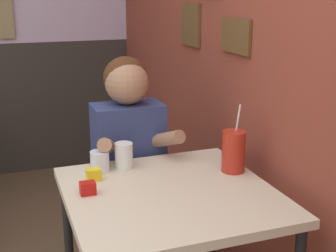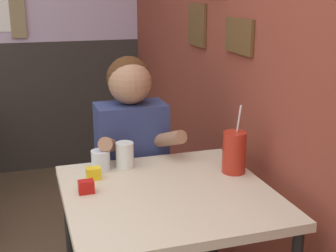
# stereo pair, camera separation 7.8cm
# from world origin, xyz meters

# --- Properties ---
(brick_wall_right) EXTENTS (0.08, 4.77, 2.70)m
(brick_wall_right) POSITION_xyz_m (1.23, 1.38, 1.35)
(brick_wall_right) COLOR brown
(brick_wall_right) RESTS_ON ground_plane
(main_table) EXTENTS (0.80, 0.81, 0.75)m
(main_table) POSITION_xyz_m (0.73, 0.38, 0.67)
(main_table) COLOR beige
(main_table) RESTS_ON ground_plane
(person_seated) EXTENTS (0.42, 0.41, 1.21)m
(person_seated) POSITION_xyz_m (0.71, 0.92, 0.64)
(person_seated) COLOR navy
(person_seated) RESTS_ON ground_plane
(cocktail_pitcher) EXTENTS (0.10, 0.10, 0.30)m
(cocktail_pitcher) POSITION_xyz_m (1.06, 0.48, 0.84)
(cocktail_pitcher) COLOR #B22819
(cocktail_pitcher) RESTS_ON main_table
(glass_near_pitcher) EXTENTS (0.08, 0.08, 0.09)m
(glass_near_pitcher) POSITION_xyz_m (0.52, 0.68, 0.80)
(glass_near_pitcher) COLOR silver
(glass_near_pitcher) RESTS_ON main_table
(glass_center) EXTENTS (0.08, 0.08, 0.11)m
(glass_center) POSITION_xyz_m (0.62, 0.68, 0.81)
(glass_center) COLOR silver
(glass_center) RESTS_ON main_table
(condiment_ketchup) EXTENTS (0.06, 0.04, 0.05)m
(condiment_ketchup) POSITION_xyz_m (0.42, 0.46, 0.78)
(condiment_ketchup) COLOR #B7140F
(condiment_ketchup) RESTS_ON main_table
(condiment_mustard) EXTENTS (0.06, 0.04, 0.05)m
(condiment_mustard) POSITION_xyz_m (0.47, 0.59, 0.78)
(condiment_mustard) COLOR yellow
(condiment_mustard) RESTS_ON main_table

